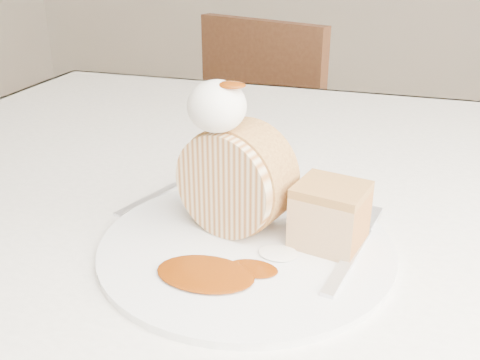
% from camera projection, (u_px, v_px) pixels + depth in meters
% --- Properties ---
extents(table, '(1.40, 0.90, 0.75)m').
position_uv_depth(table, '(322.00, 228.00, 0.78)').
color(table, white).
rests_on(table, ground).
extents(chair_far, '(0.52, 0.52, 0.85)m').
position_uv_depth(chair_far, '(279.00, 139.00, 1.64)').
color(chair_far, brown).
rests_on(chair_far, ground).
extents(plate, '(0.36, 0.36, 0.01)m').
position_uv_depth(plate, '(246.00, 246.00, 0.56)').
color(plate, white).
rests_on(plate, table).
extents(roulade_slice, '(0.13, 0.09, 0.11)m').
position_uv_depth(roulade_slice, '(236.00, 179.00, 0.57)').
color(roulade_slice, beige).
rests_on(roulade_slice, plate).
extents(cake_chunk, '(0.08, 0.08, 0.06)m').
position_uv_depth(cake_chunk, '(330.00, 219.00, 0.54)').
color(cake_chunk, '#B88E45').
rests_on(cake_chunk, plate).
extents(whipped_cream, '(0.06, 0.06, 0.05)m').
position_uv_depth(whipped_cream, '(217.00, 106.00, 0.52)').
color(whipped_cream, white).
rests_on(whipped_cream, roulade_slice).
extents(caramel_drizzle, '(0.03, 0.02, 0.01)m').
position_uv_depth(caramel_drizzle, '(231.00, 78.00, 0.50)').
color(caramel_drizzle, '#6B2904').
rests_on(caramel_drizzle, whipped_cream).
extents(caramel_pool, '(0.11, 0.08, 0.00)m').
position_uv_depth(caramel_pool, '(205.00, 274.00, 0.50)').
color(caramel_pool, '#6B2904').
rests_on(caramel_pool, plate).
extents(fork, '(0.06, 0.18, 0.00)m').
position_uv_depth(fork, '(348.00, 260.00, 0.52)').
color(fork, silver).
rests_on(fork, plate).
extents(spoon, '(0.07, 0.14, 0.00)m').
position_uv_depth(spoon, '(152.00, 197.00, 0.67)').
color(spoon, silver).
rests_on(spoon, table).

